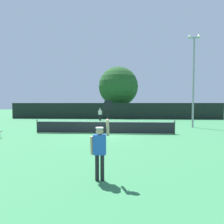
# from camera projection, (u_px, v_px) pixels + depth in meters

# --- Properties ---
(ground_plane) EXTENTS (120.00, 120.00, 0.00)m
(ground_plane) POSITION_uv_depth(u_px,v_px,m) (104.00, 133.00, 15.04)
(ground_plane) COLOR #387F4C
(tennis_net) EXTENTS (11.00, 0.08, 1.07)m
(tennis_net) POSITION_uv_depth(u_px,v_px,m) (104.00, 127.00, 15.02)
(tennis_net) COLOR #232328
(tennis_net) RESTS_ON ground
(perimeter_fence) EXTENTS (32.74, 0.12, 2.46)m
(perimeter_fence) POSITION_uv_depth(u_px,v_px,m) (114.00, 111.00, 29.43)
(perimeter_fence) COLOR black
(perimeter_fence) RESTS_ON ground
(player_serving) EXTENTS (0.67, 0.39, 2.48)m
(player_serving) POSITION_uv_depth(u_px,v_px,m) (100.00, 145.00, 5.78)
(player_serving) COLOR blue
(player_serving) RESTS_ON ground
(player_receiving) EXTENTS (0.57, 0.25, 1.68)m
(player_receiving) POSITION_uv_depth(u_px,v_px,m) (100.00, 113.00, 26.29)
(player_receiving) COLOR white
(player_receiving) RESTS_ON ground
(tennis_ball) EXTENTS (0.07, 0.07, 0.07)m
(tennis_ball) POSITION_uv_depth(u_px,v_px,m) (77.00, 128.00, 18.01)
(tennis_ball) COLOR #CCE033
(tennis_ball) RESTS_ON ground
(light_pole) EXTENTS (1.18, 0.28, 9.06)m
(light_pole) POSITION_uv_depth(u_px,v_px,m) (194.00, 76.00, 18.73)
(light_pole) COLOR gray
(light_pole) RESTS_ON ground
(large_tree) EXTENTS (6.98, 6.98, 8.89)m
(large_tree) POSITION_uv_depth(u_px,v_px,m) (118.00, 87.00, 33.82)
(large_tree) COLOR brown
(large_tree) RESTS_ON ground
(parked_car_near) EXTENTS (2.30, 4.37, 1.69)m
(parked_car_near) POSITION_uv_depth(u_px,v_px,m) (72.00, 112.00, 35.51)
(parked_car_near) COLOR white
(parked_car_near) RESTS_ON ground
(parked_car_mid) EXTENTS (2.02, 4.25, 1.69)m
(parked_car_mid) POSITION_uv_depth(u_px,v_px,m) (99.00, 112.00, 34.64)
(parked_car_mid) COLOR navy
(parked_car_mid) RESTS_ON ground
(parked_car_far) EXTENTS (2.46, 4.42, 1.69)m
(parked_car_far) POSITION_uv_depth(u_px,v_px,m) (126.00, 112.00, 37.41)
(parked_car_far) COLOR black
(parked_car_far) RESTS_ON ground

